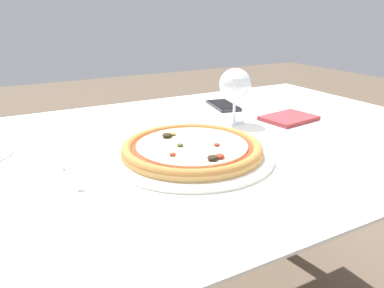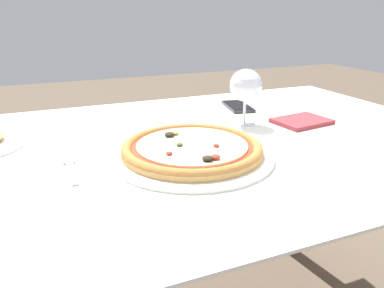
% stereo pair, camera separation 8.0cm
% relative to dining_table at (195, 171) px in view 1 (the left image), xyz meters
% --- Properties ---
extents(dining_table, '(1.41, 0.91, 0.71)m').
position_rel_dining_table_xyz_m(dining_table, '(0.00, 0.00, 0.00)').
color(dining_table, '#997047').
rests_on(dining_table, ground_plane).
extents(pizza_plate, '(0.36, 0.36, 0.04)m').
position_rel_dining_table_xyz_m(pizza_plate, '(-0.06, -0.09, 0.10)').
color(pizza_plate, white).
rests_on(pizza_plate, dining_table).
extents(fork, '(0.03, 0.17, 0.00)m').
position_rel_dining_table_xyz_m(fork, '(-0.31, -0.05, 0.08)').
color(fork, silver).
rests_on(fork, dining_table).
extents(wine_glass_far_left, '(0.09, 0.09, 0.15)m').
position_rel_dining_table_xyz_m(wine_glass_far_left, '(0.17, 0.08, 0.19)').
color(wine_glass_far_left, silver).
rests_on(wine_glass_far_left, dining_table).
extents(cell_phone, '(0.10, 0.15, 0.01)m').
position_rel_dining_table_xyz_m(cell_phone, '(0.24, 0.25, 0.09)').
color(cell_phone, '#232328').
rests_on(cell_phone, dining_table).
extents(napkin_folded, '(0.16, 0.13, 0.01)m').
position_rel_dining_table_xyz_m(napkin_folded, '(0.33, 0.02, 0.09)').
color(napkin_folded, '#933338').
rests_on(napkin_folded, dining_table).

